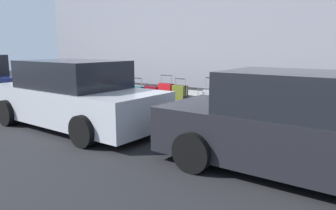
% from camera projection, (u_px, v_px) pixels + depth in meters
% --- Properties ---
extents(ground_plane, '(40.00, 40.00, 0.00)m').
position_uv_depth(ground_plane, '(123.00, 117.00, 8.79)').
color(ground_plane, black).
extents(sidewalk_curb, '(18.00, 5.00, 0.14)m').
position_uv_depth(sidewalk_curb, '(172.00, 102.00, 10.80)').
color(sidewalk_curb, gray).
rests_on(sidewalk_curb, ground_plane).
extents(suitcase_maroon_0, '(0.46, 0.21, 0.75)m').
position_uv_depth(suitcase_maroon_0, '(268.00, 110.00, 7.28)').
color(suitcase_maroon_0, maroon).
rests_on(suitcase_maroon_0, sidewalk_curb).
extents(suitcase_teal_1, '(0.39, 0.27, 0.86)m').
position_uv_depth(suitcase_teal_1, '(247.00, 110.00, 7.47)').
color(suitcase_teal_1, '#0F606B').
rests_on(suitcase_teal_1, sidewalk_curb).
extents(suitcase_navy_2, '(0.50, 0.28, 1.04)m').
position_uv_depth(suitcase_navy_2, '(229.00, 105.00, 7.79)').
color(suitcase_navy_2, navy).
rests_on(suitcase_navy_2, sidewalk_curb).
extents(suitcase_silver_3, '(0.46, 0.23, 1.02)m').
position_uv_depth(suitcase_silver_3, '(211.00, 103.00, 8.13)').
color(suitcase_silver_3, '#9EA0A8').
rests_on(suitcase_silver_3, sidewalk_curb).
extents(suitcase_black_4, '(0.44, 0.25, 0.74)m').
position_uv_depth(suitcase_black_4, '(192.00, 106.00, 8.29)').
color(suitcase_black_4, black).
rests_on(suitcase_black_4, sidewalk_curb).
extents(suitcase_olive_5, '(0.41, 0.27, 0.95)m').
position_uv_depth(suitcase_olive_5, '(180.00, 99.00, 8.64)').
color(suitcase_olive_5, '#59601E').
rests_on(suitcase_olive_5, sidewalk_curb).
extents(suitcase_red_6, '(0.44, 0.21, 1.02)m').
position_uv_depth(suitcase_red_6, '(166.00, 97.00, 8.91)').
color(suitcase_red_6, red).
rests_on(suitcase_red_6, sidewalk_curb).
extents(suitcase_maroon_7, '(0.46, 0.22, 0.71)m').
position_uv_depth(suitcase_maroon_7, '(152.00, 97.00, 9.20)').
color(suitcase_maroon_7, maroon).
rests_on(suitcase_maroon_7, sidewalk_curb).
extents(suitcase_teal_8, '(0.44, 0.22, 0.89)m').
position_uv_depth(suitcase_teal_8, '(137.00, 97.00, 9.38)').
color(suitcase_teal_8, '#0F606B').
rests_on(suitcase_teal_8, sidewalk_curb).
extents(suitcase_navy_9, '(0.45, 0.22, 0.68)m').
position_uv_depth(suitcase_navy_9, '(126.00, 95.00, 9.73)').
color(suitcase_navy_9, navy).
rests_on(suitcase_navy_9, sidewalk_curb).
extents(fire_hydrant, '(0.39, 0.21, 0.72)m').
position_uv_depth(fire_hydrant, '(110.00, 92.00, 10.05)').
color(fire_hydrant, red).
rests_on(fire_hydrant, sidewalk_curb).
extents(bollard_post, '(0.16, 0.16, 0.85)m').
position_uv_depth(bollard_post, '(91.00, 89.00, 10.33)').
color(bollard_post, brown).
rests_on(bollard_post, sidewalk_curb).
extents(parked_car_charcoal_0, '(4.46, 2.04, 1.56)m').
position_uv_depth(parked_car_charcoal_0, '(302.00, 128.00, 4.66)').
color(parked_car_charcoal_0, black).
rests_on(parked_car_charcoal_0, ground_plane).
extents(parked_car_silver_1, '(4.76, 2.16, 1.61)m').
position_uv_depth(parked_car_silver_1, '(74.00, 96.00, 7.54)').
color(parked_car_silver_1, '#B2B5BA').
rests_on(parked_car_silver_1, ground_plane).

